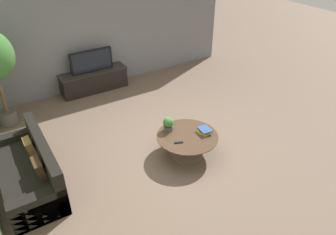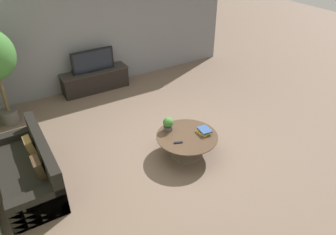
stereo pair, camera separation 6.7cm
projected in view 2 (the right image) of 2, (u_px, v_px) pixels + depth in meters
The scene contains 9 objects.
ground_plane at pixel (166, 142), 6.70m from camera, with size 24.00×24.00×0.00m, color brown.
back_wall_stone at pixel (100, 28), 8.26m from camera, with size 7.40×0.12×3.00m, color slate.
media_console at pixel (95, 80), 8.51m from camera, with size 1.72×0.50×0.54m.
television at pixel (93, 61), 8.22m from camera, with size 1.08×0.13×0.56m.
coffee_table at pixel (187, 141), 6.22m from camera, with size 1.17×1.17×0.42m.
couch_by_wall at pixel (29, 171), 5.54m from camera, with size 0.84×2.01×0.84m.
potted_plant_tabletop at pixel (168, 124), 6.24m from camera, with size 0.20×0.20×0.27m.
book_stack at pixel (204, 131), 6.21m from camera, with size 0.25×0.28×0.09m.
remote_black at pixel (178, 142), 5.96m from camera, with size 0.04×0.16×0.02m, color black.
Camera 2 is at (-2.74, -4.65, 4.01)m, focal length 35.00 mm.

